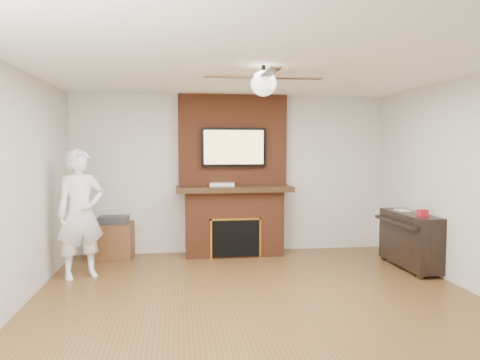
{
  "coord_description": "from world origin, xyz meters",
  "views": [
    {
      "loc": [
        -0.88,
        -4.68,
        1.68
      ],
      "look_at": [
        -0.12,
        0.9,
        1.28
      ],
      "focal_mm": 35.0,
      "sensor_mm": 36.0,
      "label": 1
    }
  ],
  "objects": [
    {
      "name": "room_shell",
      "position": [
        0.0,
        0.0,
        1.25
      ],
      "size": [
        5.36,
        5.86,
        2.86
      ],
      "color": "#583819",
      "rests_on": "ground"
    },
    {
      "name": "fireplace",
      "position": [
        0.0,
        2.55,
        1.0
      ],
      "size": [
        1.78,
        0.64,
        2.5
      ],
      "color": "brown",
      "rests_on": "ground"
    },
    {
      "name": "tv",
      "position": [
        0.0,
        2.5,
        1.68
      ],
      "size": [
        1.0,
        0.08,
        0.6
      ],
      "color": "black",
      "rests_on": "fireplace"
    },
    {
      "name": "ceiling_fan",
      "position": [
        -0.0,
        0.0,
        2.33
      ],
      "size": [
        1.21,
        1.21,
        0.31
      ],
      "color": "black",
      "rests_on": "room_shell"
    },
    {
      "name": "person",
      "position": [
        -2.1,
        1.46,
        0.83
      ],
      "size": [
        0.73,
        0.64,
        1.66
      ],
      "primitive_type": "imported",
      "rotation": [
        0.0,
        0.0,
        0.49
      ],
      "color": "white",
      "rests_on": "ground"
    },
    {
      "name": "side_table",
      "position": [
        -1.83,
        2.48,
        0.29
      ],
      "size": [
        0.57,
        0.57,
        0.64
      ],
      "rotation": [
        0.0,
        0.0,
        -0.03
      ],
      "color": "#523017",
      "rests_on": "ground"
    },
    {
      "name": "piano",
      "position": [
        2.31,
        1.34,
        0.41
      ],
      "size": [
        0.45,
        1.19,
        0.86
      ],
      "rotation": [
        0.0,
        0.0,
        0.02
      ],
      "color": "black",
      "rests_on": "ground"
    },
    {
      "name": "cable_box",
      "position": [
        -0.19,
        2.45,
        1.11
      ],
      "size": [
        0.39,
        0.24,
        0.05
      ],
      "primitive_type": "cube",
      "rotation": [
        0.0,
        0.0,
        -0.07
      ],
      "color": "silver",
      "rests_on": "fireplace"
    },
    {
      "name": "candle_orange",
      "position": [
        -0.21,
        2.34,
        0.05
      ],
      "size": [
        0.07,
        0.07,
        0.11
      ],
      "primitive_type": "cylinder",
      "color": "orange",
      "rests_on": "ground"
    },
    {
      "name": "candle_green",
      "position": [
        0.03,
        2.35,
        0.05
      ],
      "size": [
        0.08,
        0.08,
        0.09
      ],
      "primitive_type": "cylinder",
      "color": "#366D2B",
      "rests_on": "ground"
    },
    {
      "name": "candle_cream",
      "position": [
        0.09,
        2.37,
        0.05
      ],
      "size": [
        0.07,
        0.07,
        0.1
      ],
      "primitive_type": "cylinder",
      "color": "#FDE8C9",
      "rests_on": "ground"
    },
    {
      "name": "candle_blue",
      "position": [
        0.17,
        2.38,
        0.04
      ],
      "size": [
        0.06,
        0.06,
        0.08
      ],
      "primitive_type": "cylinder",
      "color": "#33509B",
      "rests_on": "ground"
    }
  ]
}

